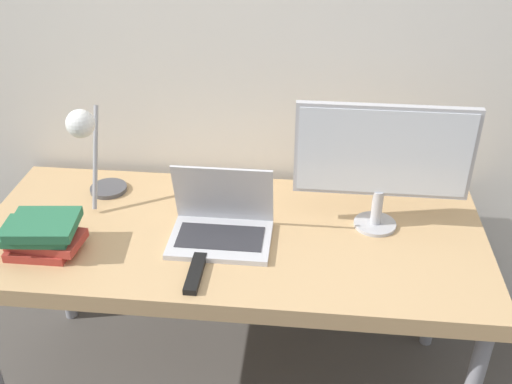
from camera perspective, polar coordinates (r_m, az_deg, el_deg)
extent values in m
cube|color=silver|center=(2.12, -1.11, 15.92)|extent=(8.00, 0.05, 2.60)
cube|color=tan|center=(2.00, -2.40, -4.47)|extent=(1.67, 0.72, 0.06)
cylinder|color=gray|center=(2.65, -18.22, -5.81)|extent=(0.05, 0.05, 0.66)
cylinder|color=gray|center=(2.50, 16.90, -8.09)|extent=(0.05, 0.05, 0.66)
cube|color=silver|center=(1.93, -3.41, -4.54)|extent=(0.32, 0.23, 0.02)
cube|color=#2D2D33|center=(1.93, -3.42, -4.30)|extent=(0.28, 0.14, 0.00)
cube|color=silver|center=(1.94, -3.13, -0.20)|extent=(0.32, 0.06, 0.22)
cube|color=black|center=(1.93, -3.14, -0.24)|extent=(0.29, 0.05, 0.19)
cylinder|color=#B7B7BC|center=(2.04, 11.25, -3.01)|extent=(0.14, 0.14, 0.01)
cylinder|color=#B7B7BC|center=(2.01, 11.44, -1.42)|extent=(0.04, 0.04, 0.12)
cube|color=#B7B7BC|center=(1.91, 12.07, 3.81)|extent=(0.56, 0.02, 0.31)
cube|color=silver|center=(1.90, 12.10, 3.64)|extent=(0.53, 0.00, 0.29)
cylinder|color=#4C4C51|center=(2.26, -13.86, 0.31)|extent=(0.13, 0.13, 0.02)
cylinder|color=#99999E|center=(2.12, -15.05, 3.19)|extent=(0.02, 0.16, 0.33)
sphere|color=white|center=(1.99, -16.38, 6.27)|extent=(0.09, 0.09, 0.09)
cube|color=#B2382D|center=(2.01, -19.68, -4.86)|extent=(0.19, 0.16, 0.03)
cube|color=#B2382D|center=(1.98, -19.34, -4.30)|extent=(0.23, 0.15, 0.03)
cube|color=#286B47|center=(1.98, -20.14, -3.52)|extent=(0.23, 0.17, 0.03)
cube|color=#286B47|center=(1.95, -19.58, -2.94)|extent=(0.22, 0.19, 0.03)
cube|color=black|center=(1.80, -5.80, -7.70)|extent=(0.04, 0.18, 0.02)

